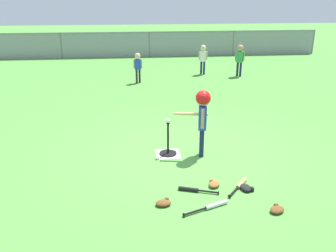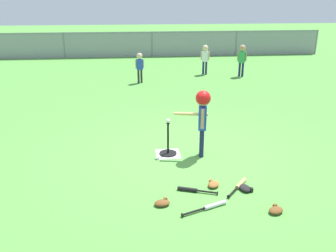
# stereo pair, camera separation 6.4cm
# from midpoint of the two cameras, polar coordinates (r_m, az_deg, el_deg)

# --- Properties ---
(ground_plane) EXTENTS (60.00, 60.00, 0.00)m
(ground_plane) POSITION_cam_midpoint_polar(r_m,az_deg,el_deg) (6.67, 2.86, -4.49)
(ground_plane) COLOR #51933D
(home_plate) EXTENTS (0.44, 0.44, 0.01)m
(home_plate) POSITION_cam_midpoint_polar(r_m,az_deg,el_deg) (6.67, -0.28, -4.41)
(home_plate) COLOR white
(home_plate) RESTS_ON ground_plane
(batting_tee) EXTENTS (0.32, 0.32, 0.61)m
(batting_tee) POSITION_cam_midpoint_polar(r_m,az_deg,el_deg) (6.64, -0.28, -3.71)
(batting_tee) COLOR black
(batting_tee) RESTS_ON ground_plane
(baseball_on_tee) EXTENTS (0.07, 0.07, 0.07)m
(baseball_on_tee) POSITION_cam_midpoint_polar(r_m,az_deg,el_deg) (6.43, -0.29, 0.82)
(baseball_on_tee) COLOR white
(baseball_on_tee) RESTS_ON batting_tee
(batter_child) EXTENTS (0.64, 0.34, 1.22)m
(batter_child) POSITION_cam_midpoint_polar(r_m,az_deg,el_deg) (6.34, 5.16, 2.54)
(batter_child) COLOR #191E4C
(batter_child) RESTS_ON ground_plane
(fielder_near_right) EXTENTS (0.30, 0.21, 1.06)m
(fielder_near_right) POSITION_cam_midpoint_polar(r_m,az_deg,el_deg) (13.31, 5.41, 11.01)
(fielder_near_right) COLOR #191E4C
(fielder_near_right) RESTS_ON ground_plane
(fielder_deep_right) EXTENTS (0.30, 0.22, 1.11)m
(fielder_deep_right) POSITION_cam_midpoint_polar(r_m,az_deg,el_deg) (13.14, 11.14, 10.76)
(fielder_deep_right) COLOR #191E4C
(fielder_deep_right) RESTS_ON ground_plane
(fielder_near_left) EXTENTS (0.29, 0.19, 0.98)m
(fielder_near_left) POSITION_cam_midpoint_polar(r_m,az_deg,el_deg) (11.98, -4.95, 9.76)
(fielder_near_left) COLOR #262626
(fielder_near_left) RESTS_ON ground_plane
(spare_bat_silver) EXTENTS (0.68, 0.31, 0.06)m
(spare_bat_silver) POSITION_cam_midpoint_polar(r_m,az_deg,el_deg) (5.12, 6.59, -12.44)
(spare_bat_silver) COLOR silver
(spare_bat_silver) RESTS_ON ground_plane
(spare_bat_wood) EXTENTS (0.43, 0.52, 0.06)m
(spare_bat_wood) POSITION_cam_midpoint_polar(r_m,az_deg,el_deg) (5.70, 10.96, -9.09)
(spare_bat_wood) COLOR #DBB266
(spare_bat_wood) RESTS_ON ground_plane
(spare_bat_black) EXTENTS (0.59, 0.26, 0.06)m
(spare_bat_black) POSITION_cam_midpoint_polar(r_m,az_deg,el_deg) (5.48, 3.57, -10.00)
(spare_bat_black) COLOR black
(spare_bat_black) RESTS_ON ground_plane
(glove_by_plate) EXTENTS (0.24, 0.20, 0.07)m
(glove_by_plate) POSITION_cam_midpoint_polar(r_m,az_deg,el_deg) (5.15, -1.07, -12.04)
(glove_by_plate) COLOR brown
(glove_by_plate) RESTS_ON ground_plane
(glove_near_bats) EXTENTS (0.27, 0.25, 0.07)m
(glove_near_bats) POSITION_cam_midpoint_polar(r_m,az_deg,el_deg) (5.21, 16.49, -12.52)
(glove_near_bats) COLOR brown
(glove_near_bats) RESTS_ON ground_plane
(glove_tossed_aside) EXTENTS (0.20, 0.24, 0.07)m
(glove_tossed_aside) POSITION_cam_midpoint_polar(r_m,az_deg,el_deg) (5.62, 11.90, -9.52)
(glove_tossed_aside) COLOR black
(glove_tossed_aside) RESTS_ON ground_plane
(glove_outfield_drop) EXTENTS (0.25, 0.27, 0.07)m
(glove_outfield_drop) POSITION_cam_midpoint_polar(r_m,az_deg,el_deg) (5.64, 6.97, -9.08)
(glove_outfield_drop) COLOR brown
(glove_outfield_drop) RESTS_ON ground_plane
(outfield_fence) EXTENTS (16.06, 0.06, 1.15)m
(outfield_fence) POSITION_cam_midpoint_polar(r_m,az_deg,el_deg) (17.19, -3.06, 12.90)
(outfield_fence) COLOR slate
(outfield_fence) RESTS_ON ground_plane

